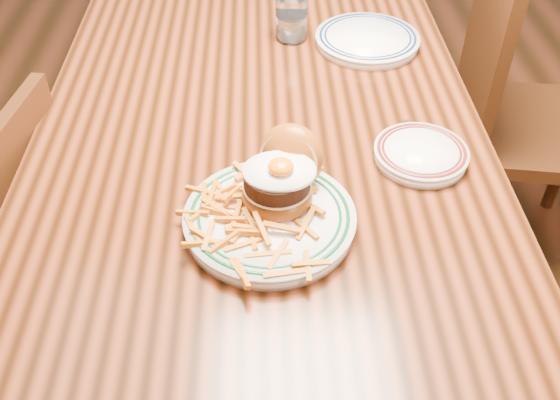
{
  "coord_description": "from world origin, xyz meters",
  "views": [
    {
      "loc": [
        0.01,
        -1.16,
        1.45
      ],
      "look_at": [
        0.03,
        -0.47,
        0.81
      ],
      "focal_mm": 40.0,
      "sensor_mm": 36.0,
      "label": 1
    }
  ],
  "objects_px": {
    "chair_right": "(515,112)",
    "main_plate": "(273,203)",
    "side_plate": "(421,153)",
    "table": "(260,107)",
    "chair_left": "(0,272)"
  },
  "relations": [
    {
      "from": "chair_left",
      "to": "main_plate",
      "type": "bearing_deg",
      "value": -8.37
    },
    {
      "from": "chair_left",
      "to": "side_plate",
      "type": "xyz_separation_m",
      "value": [
        0.85,
        -0.04,
        0.33
      ]
    },
    {
      "from": "side_plate",
      "to": "chair_left",
      "type": "bearing_deg",
      "value": -158.74
    },
    {
      "from": "main_plate",
      "to": "chair_left",
      "type": "bearing_deg",
      "value": -174.82
    },
    {
      "from": "chair_right",
      "to": "side_plate",
      "type": "distance_m",
      "value": 0.72
    },
    {
      "from": "table",
      "to": "main_plate",
      "type": "relative_size",
      "value": 5.57
    },
    {
      "from": "chair_right",
      "to": "chair_left",
      "type": "bearing_deg",
      "value": 30.41
    },
    {
      "from": "chair_right",
      "to": "main_plate",
      "type": "distance_m",
      "value": 1.0
    },
    {
      "from": "chair_right",
      "to": "side_plate",
      "type": "relative_size",
      "value": 5.04
    },
    {
      "from": "table",
      "to": "main_plate",
      "type": "distance_m",
      "value": 0.47
    },
    {
      "from": "table",
      "to": "side_plate",
      "type": "bearing_deg",
      "value": -47.36
    },
    {
      "from": "table",
      "to": "side_plate",
      "type": "height_order",
      "value": "side_plate"
    },
    {
      "from": "main_plate",
      "to": "side_plate",
      "type": "height_order",
      "value": "main_plate"
    },
    {
      "from": "main_plate",
      "to": "side_plate",
      "type": "xyz_separation_m",
      "value": [
        0.26,
        0.14,
        -0.02
      ]
    },
    {
      "from": "chair_right",
      "to": "main_plate",
      "type": "xyz_separation_m",
      "value": [
        -0.67,
        -0.67,
        0.3
      ]
    }
  ]
}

